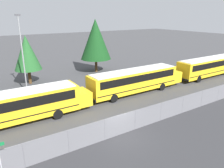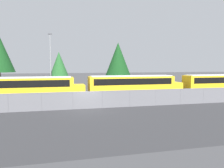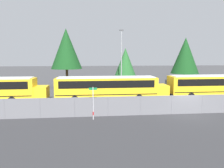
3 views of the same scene
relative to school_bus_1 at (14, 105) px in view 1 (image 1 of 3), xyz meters
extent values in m
plane|color=#424244|center=(6.83, -6.65, -1.79)|extent=(200.00, 200.00, 0.00)
cube|color=#9EA0A5|center=(6.83, -6.65, -0.89)|extent=(69.38, 0.03, 1.79)
cube|color=slate|center=(6.83, -6.67, -0.89)|extent=(69.38, 0.01, 1.79)
cylinder|color=slate|center=(6.83, -6.65, 0.00)|extent=(69.38, 0.05, 0.05)
cylinder|color=slate|center=(-0.71, -6.65, -0.89)|extent=(0.07, 0.07, 1.79)
cylinder|color=slate|center=(2.31, -6.65, -0.89)|extent=(0.07, 0.07, 1.79)
cylinder|color=slate|center=(5.32, -6.65, -0.89)|extent=(0.07, 0.07, 1.79)
cylinder|color=slate|center=(8.34, -6.65, -0.89)|extent=(0.07, 0.07, 1.79)
cylinder|color=slate|center=(11.36, -6.65, -0.89)|extent=(0.07, 0.07, 1.79)
cylinder|color=slate|center=(14.37, -6.65, -0.89)|extent=(0.07, 0.07, 1.79)
cylinder|color=slate|center=(17.39, -6.65, -0.89)|extent=(0.07, 0.07, 1.79)
cylinder|color=slate|center=(20.40, -6.65, -0.89)|extent=(0.07, 0.07, 1.79)
cube|color=yellow|center=(-0.30, 0.00, -0.10)|extent=(12.13, 2.46, 2.41)
cube|color=black|center=(-0.30, 0.00, 0.43)|extent=(11.16, 2.50, 0.87)
cube|color=black|center=(-0.30, 0.00, -0.77)|extent=(11.88, 2.49, 0.10)
cube|color=yellow|center=(6.49, 0.00, -0.58)|extent=(1.46, 2.27, 1.45)
cube|color=silver|center=(-0.30, 0.00, 1.16)|extent=(11.52, 2.22, 0.10)
cylinder|color=black|center=(3.46, 1.11, -1.30)|extent=(0.97, 0.28, 0.97)
cylinder|color=black|center=(3.46, -1.11, -1.30)|extent=(0.97, 0.28, 0.97)
cube|color=yellow|center=(13.93, 0.55, -0.10)|extent=(12.13, 2.46, 2.41)
cube|color=black|center=(13.93, 0.55, 0.43)|extent=(11.16, 2.50, 0.87)
cube|color=black|center=(13.93, 0.55, -0.77)|extent=(11.88, 2.49, 0.10)
cube|color=yellow|center=(20.72, 0.55, -0.58)|extent=(1.46, 2.27, 1.45)
cube|color=black|center=(7.82, 0.55, -1.15)|extent=(0.12, 2.46, 0.24)
cube|color=silver|center=(13.93, 0.55, 1.16)|extent=(11.52, 2.22, 0.10)
cylinder|color=black|center=(17.69, 1.66, -1.30)|extent=(0.97, 0.28, 0.97)
cylinder|color=black|center=(17.69, -0.56, -1.30)|extent=(0.97, 0.28, 0.97)
cylinder|color=black|center=(10.17, 1.66, -1.30)|extent=(0.97, 0.28, 0.97)
cylinder|color=black|center=(10.17, -0.56, -1.30)|extent=(0.97, 0.28, 0.97)
cube|color=yellow|center=(28.46, 0.16, -0.10)|extent=(12.13, 2.46, 2.41)
cube|color=black|center=(28.46, 0.16, 0.43)|extent=(11.16, 2.50, 0.87)
cube|color=black|center=(28.46, 0.16, -0.77)|extent=(11.88, 2.49, 0.10)
cube|color=black|center=(22.34, 0.16, -1.15)|extent=(0.12, 2.46, 0.24)
cube|color=silver|center=(28.46, 0.16, 1.16)|extent=(11.52, 2.22, 0.10)
cylinder|color=black|center=(32.21, 1.27, -1.30)|extent=(0.97, 0.28, 0.97)
cylinder|color=black|center=(24.70, 1.27, -1.30)|extent=(0.97, 0.28, 0.97)
cylinder|color=black|center=(24.70, -0.95, -1.30)|extent=(0.97, 0.28, 0.97)
cylinder|color=#B7B7BC|center=(-2.08, -7.62, -0.36)|extent=(0.08, 0.08, 2.86)
cylinder|color=gray|center=(2.68, 7.85, 2.84)|extent=(0.16, 0.16, 9.25)
cube|color=#47474C|center=(2.68, 7.85, 7.61)|extent=(0.60, 0.24, 0.20)
cylinder|color=#51381E|center=(3.98, 11.81, -0.76)|extent=(0.44, 0.44, 2.05)
cone|color=#235B28|center=(3.98, 11.81, 2.65)|extent=(3.67, 3.67, 4.77)
cylinder|color=#51381E|center=(15.19, 12.54, -0.66)|extent=(0.44, 0.44, 2.25)
cone|color=#144219|center=(15.19, 12.54, 3.75)|extent=(5.05, 5.05, 6.56)
camera|label=1|loc=(-2.43, -19.63, 7.71)|focal=35.00mm
camera|label=2|loc=(4.10, -28.74, 2.72)|focal=35.00mm
camera|label=3|loc=(-2.41, -26.07, 3.72)|focal=35.00mm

